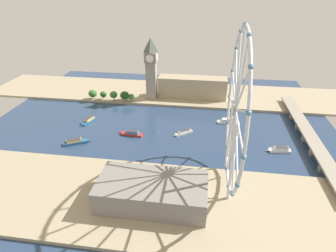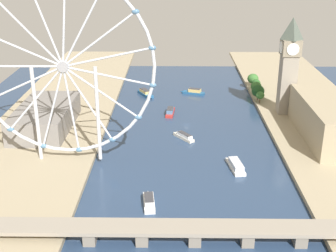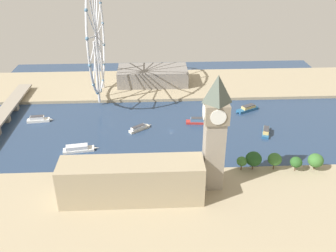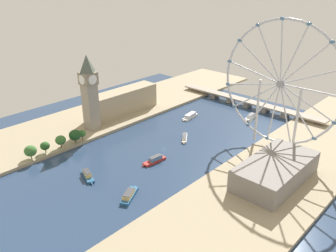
{
  "view_description": "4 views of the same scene",
  "coord_description": "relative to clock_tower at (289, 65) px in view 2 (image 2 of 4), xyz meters",
  "views": [
    {
      "loc": [
        258.28,
        47.88,
        147.68
      ],
      "look_at": [
        4.58,
        11.56,
        9.15
      ],
      "focal_mm": 29.43,
      "sensor_mm": 36.0,
      "label": 1
    },
    {
      "loc": [
        10.42,
        344.17,
        135.2
      ],
      "look_at": [
        14.79,
        21.45,
        7.44
      ],
      "focal_mm": 48.82,
      "sensor_mm": 36.0,
      "label": 2
    },
    {
      "loc": [
        -286.97,
        16.61,
        157.61
      ],
      "look_at": [
        -12.41,
        3.45,
        11.56
      ],
      "focal_mm": 39.3,
      "sensor_mm": 36.0,
      "label": 3
    },
    {
      "loc": [
        211.91,
        -221.52,
        158.52
      ],
      "look_at": [
        -13.11,
        20.56,
        12.69
      ],
      "focal_mm": 37.56,
      "sensor_mm": 36.0,
      "label": 4
    }
  ],
  "objects": [
    {
      "name": "tour_boat_5",
      "position": [
        86.73,
        51.35,
        -42.63
      ],
      "size": [
        16.98,
        20.95,
        4.62
      ],
      "rotation": [
        0.0,
        0.0,
        5.36
      ],
      "color": "beige",
      "rests_on": "ground_plane"
    },
    {
      "name": "tour_boat_3",
      "position": [
        97.33,
        -3.02,
        -42.4
      ],
      "size": [
        8.1,
        27.17,
        5.49
      ],
      "rotation": [
        0.0,
        0.0,
        4.62
      ],
      "color": "#B22D28",
      "rests_on": "ground_plane"
    },
    {
      "name": "riverbank_left",
      "position": [
        -24.86,
        23.05,
        -43.07
      ],
      "size": [
        90.0,
        520.0,
        3.0
      ],
      "primitive_type": "cube",
      "color": "tan",
      "rests_on": "ground_plane"
    },
    {
      "name": "tour_boat_2",
      "position": [
        107.85,
        145.85,
        -42.2
      ],
      "size": [
        8.03,
        23.94,
        5.79
      ],
      "rotation": [
        0.0,
        0.0,
        4.82
      ],
      "color": "white",
      "rests_on": "ground_plane"
    },
    {
      "name": "riverbank_right",
      "position": [
        192.47,
        23.05,
        -43.07
      ],
      "size": [
        90.0,
        520.0,
        3.0
      ],
      "primitive_type": "cube",
      "color": "tan",
      "rests_on": "ground_plane"
    },
    {
      "name": "parliament_block",
      "position": [
        -11.95,
        53.65,
        -27.74
      ],
      "size": [
        22.0,
        91.3,
        27.66
      ],
      "primitive_type": "cube",
      "color": "tan",
      "rests_on": "riverbank_left"
    },
    {
      "name": "tour_boat_1",
      "position": [
        53.76,
        100.08,
        -42.37
      ],
      "size": [
        10.82,
        29.2,
        5.12
      ],
      "rotation": [
        0.0,
        0.0,
        4.87
      ],
      "color": "white",
      "rests_on": "ground_plane"
    },
    {
      "name": "ferris_wheel",
      "position": [
        162.8,
        93.13,
        20.54
      ],
      "size": [
        116.65,
        3.2,
        120.65
      ],
      "color": "silver",
      "rests_on": "riverbank_right"
    },
    {
      "name": "tour_boat_0",
      "position": [
        121.66,
        -54.54,
        -42.27
      ],
      "size": [
        16.85,
        26.08,
        5.7
      ],
      "rotation": [
        0.0,
        0.0,
        2.06
      ],
      "color": "#235684",
      "rests_on": "ground_plane"
    },
    {
      "name": "tree_row_embankment",
      "position": [
        16.02,
        -51.33,
        -33.54
      ],
      "size": [
        14.03,
        62.94,
        13.99
      ],
      "color": "#513823",
      "rests_on": "riverbank_left"
    },
    {
      "name": "riverside_hall",
      "position": [
        193.47,
        38.17,
        -32.59
      ],
      "size": [
        39.08,
        78.37,
        17.97
      ],
      "primitive_type": "cube",
      "color": "gray",
      "rests_on": "riverbank_right"
    },
    {
      "name": "ground_plane",
      "position": [
        83.81,
        23.05,
        -44.57
      ],
      "size": [
        387.32,
        387.32,
        0.0
      ],
      "primitive_type": "plane",
      "color": "navy"
    },
    {
      "name": "tour_boat_4",
      "position": [
        74.9,
        -59.87,
        -42.31
      ],
      "size": [
        24.71,
        12.62,
        5.71
      ],
      "rotation": [
        0.0,
        0.0,
        5.94
      ],
      "color": "#235684",
      "rests_on": "ground_plane"
    },
    {
      "name": "river_bridge",
      "position": [
        83.81,
        178.8,
        -38.5
      ],
      "size": [
        199.32,
        13.79,
        8.31
      ],
      "color": "gray",
      "rests_on": "ground_plane"
    },
    {
      "name": "clock_tower",
      "position": [
        0.0,
        0.0,
        0.0
      ],
      "size": [
        16.01,
        16.01,
        79.84
      ],
      "color": "gray",
      "rests_on": "riverbank_left"
    }
  ]
}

